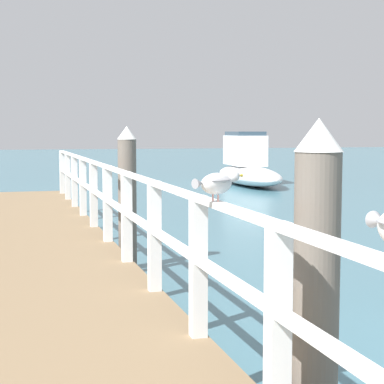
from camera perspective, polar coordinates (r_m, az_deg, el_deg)
pier_deck at (r=8.91m, az=-14.80°, el=-6.93°), size 2.77×18.63×0.53m
pier_railing at (r=8.88m, az=-6.49°, el=-0.73°), size 0.12×17.15×1.10m
dock_piling_near at (r=4.15m, az=10.55°, el=-8.92°), size 0.29×0.29×2.19m
dock_piling_far at (r=10.21m, az=-5.54°, el=-0.47°), size 0.29×0.29×2.19m
seagull_background at (r=4.63m, az=2.18°, el=0.84°), size 0.44×0.27×0.21m
boat_1 at (r=26.63m, az=4.76°, el=2.15°), size 2.45×6.63×2.10m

